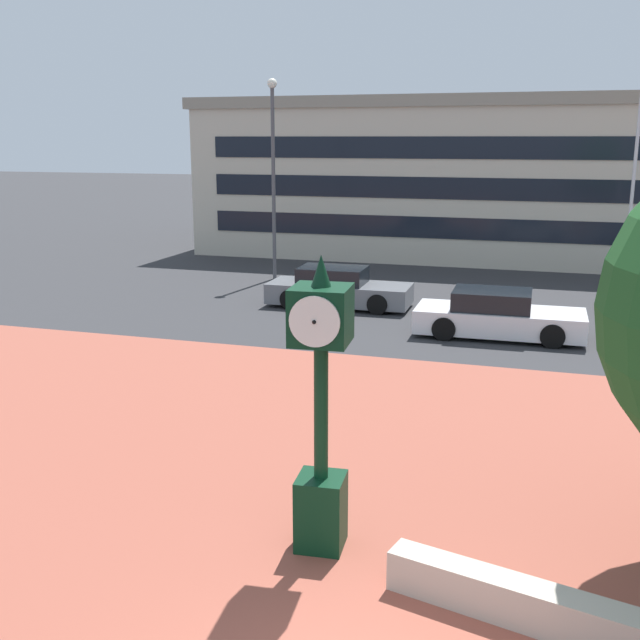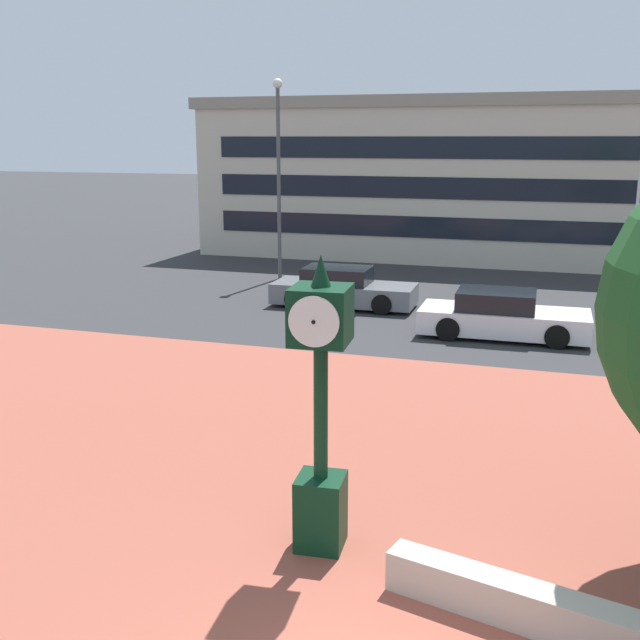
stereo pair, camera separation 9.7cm
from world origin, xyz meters
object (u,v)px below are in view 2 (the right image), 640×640
at_px(civic_building, 489,175).
at_px(street_clock, 321,410).
at_px(car_street_near, 342,289).
at_px(car_street_distant, 502,316).
at_px(street_lamp_post, 279,161).

bearing_deg(civic_building, street_clock, -88.48).
distance_m(car_street_near, car_street_distant, 5.74).
distance_m(car_street_near, street_lamp_post, 6.74).
xyz_separation_m(car_street_near, civic_building, (3.05, 15.17, 2.98)).
distance_m(street_clock, civic_building, 29.61).
bearing_deg(street_clock, street_lamp_post, 107.49).
bearing_deg(street_clock, car_street_near, 100.24).
xyz_separation_m(civic_building, street_lamp_post, (-6.74, -11.10, 0.94)).
height_order(car_street_near, civic_building, civic_building).
bearing_deg(car_street_distant, car_street_near, -115.41).
bearing_deg(car_street_near, street_lamp_post, -138.86).
height_order(car_street_distant, street_lamp_post, street_lamp_post).
bearing_deg(car_street_near, street_clock, 13.86).
xyz_separation_m(street_clock, street_lamp_post, (-7.52, 18.45, 2.56)).
bearing_deg(civic_building, car_street_distant, -82.94).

